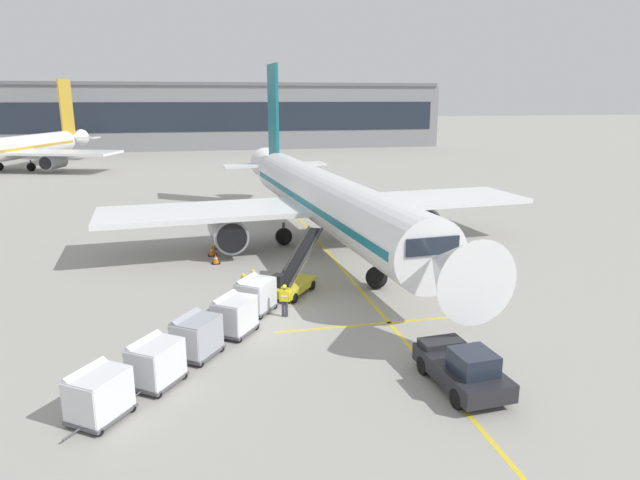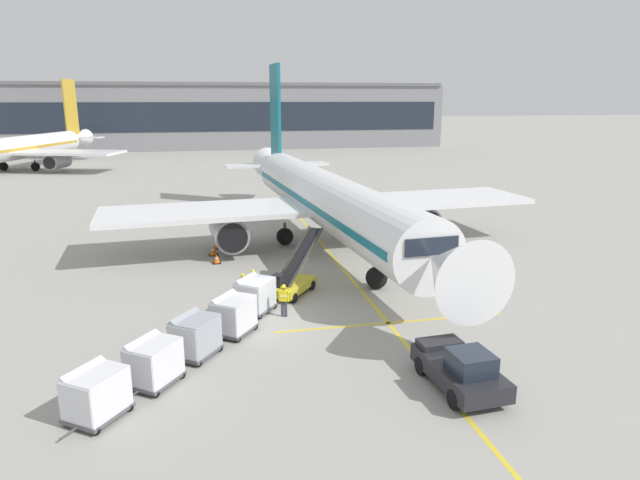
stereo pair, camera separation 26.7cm
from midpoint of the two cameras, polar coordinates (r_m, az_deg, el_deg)
The scene contains 20 objects.
ground_plane at distance 29.20m, azimuth -4.63°, elevation -7.92°, with size 600.00×600.00×0.00m, color #9E9B93.
parked_airplane at distance 42.39m, azimuth 0.65°, elevation 4.23°, with size 33.15×43.08×14.31m.
belt_loader at distance 32.40m, azimuth -2.53°, elevation -3.89°, with size 4.05×4.89×3.35m.
baggage_cart_lead at distance 29.72m, azimuth -6.45°, elevation -5.49°, with size 2.46×2.69×1.91m.
baggage_cart_second at distance 27.22m, azimuth -8.61°, elevation -7.47°, with size 2.46×2.69×1.91m.
baggage_cart_third at distance 25.25m, azimuth -12.40°, elevation -9.44°, with size 2.46×2.69×1.91m.
baggage_cart_fourth at distance 23.34m, azimuth -16.38°, elevation -11.76°, with size 2.46×2.69×1.91m.
baggage_cart_fifth at distance 21.72m, azimuth -21.63°, elevation -14.27°, with size 2.46×2.69×1.91m.
pushback_tug at distance 22.92m, azimuth 14.46°, elevation -12.60°, with size 2.42×4.54×1.83m.
ground_crew_by_loader at distance 31.61m, azimuth -6.60°, elevation -4.28°, with size 0.33×0.56×1.74m.
ground_crew_by_carts at distance 28.99m, azimuth -3.44°, elevation -5.95°, with size 0.54×0.36×1.74m.
ground_crew_marshaller at distance 29.30m, azimuth -8.12°, elevation -5.85°, with size 0.57×0.26×1.74m.
ground_crew_wingwalker at distance 31.01m, azimuth -7.62°, elevation -4.69°, with size 0.27×0.57×1.74m.
safety_cone_engine_keepout at distance 42.70m, azimuth -10.32°, elevation -0.43°, with size 0.59×0.59×0.67m.
safety_cone_wingtip at distance 38.89m, azimuth -10.32°, elevation -1.91°, with size 0.57×0.57×0.65m.
safety_cone_nose_mark at distance 40.91m, azimuth -10.67°, elevation -1.05°, with size 0.65×0.65×0.74m.
apron_guidance_line_lead_in at distance 42.42m, azimuth 0.68°, elevation -0.74°, with size 0.20×110.00×0.01m.
apron_guidance_line_stop_bar at distance 28.76m, azimuth 7.61°, elevation -8.35°, with size 12.00×0.20×0.01m.
terminal_building at distance 130.05m, azimuth -16.86°, elevation 11.98°, with size 129.72×14.70×14.17m.
distant_airplane at distance 98.10m, azimuth -28.73°, elevation 8.15°, with size 33.56×41.44×14.22m.
Camera 2 is at (-3.09, -26.87, 11.03)m, focal length 31.36 mm.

